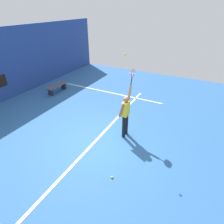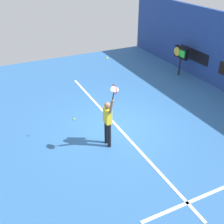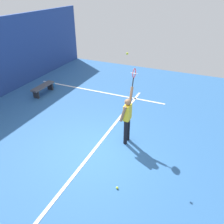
% 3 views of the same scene
% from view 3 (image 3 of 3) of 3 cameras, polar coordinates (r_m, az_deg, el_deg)
% --- Properties ---
extents(ground_plane, '(18.00, 18.00, 0.00)m').
position_cam_3_polar(ground_plane, '(7.84, -4.62, -9.40)').
color(ground_plane, '#2D609E').
extents(court_baseline, '(10.00, 0.10, 0.01)m').
position_cam_3_polar(court_baseline, '(7.83, -4.47, -9.42)').
color(court_baseline, white).
rests_on(court_baseline, ground_plane).
extents(court_sideline, '(0.10, 7.00, 0.01)m').
position_cam_3_polar(court_sideline, '(11.87, -3.53, 5.14)').
color(court_sideline, white).
rests_on(court_sideline, ground_plane).
extents(tennis_player, '(0.66, 0.31, 1.98)m').
position_cam_3_polar(tennis_player, '(7.64, 3.83, -1.25)').
color(tennis_player, black).
rests_on(tennis_player, ground_plane).
extents(tennis_racket, '(0.39, 0.27, 0.63)m').
position_cam_3_polar(tennis_racket, '(7.48, 5.55, 9.41)').
color(tennis_racket, black).
extents(tennis_ball, '(0.07, 0.07, 0.07)m').
position_cam_3_polar(tennis_ball, '(6.71, 3.84, 14.39)').
color(tennis_ball, '#CCE033').
extents(court_bench, '(1.40, 0.36, 0.45)m').
position_cam_3_polar(court_bench, '(12.01, -16.91, 5.89)').
color(court_bench, '#4C4C51').
rests_on(court_bench, ground_plane).
extents(water_bottle, '(0.07, 0.07, 0.24)m').
position_cam_3_polar(water_bottle, '(12.73, -14.25, 6.56)').
color(water_bottle, '#338CD8').
rests_on(water_bottle, ground_plane).
extents(spare_ball, '(0.07, 0.07, 0.07)m').
position_cam_3_polar(spare_ball, '(6.58, 1.31, -18.46)').
color(spare_ball, '#CCE033').
rests_on(spare_ball, ground_plane).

